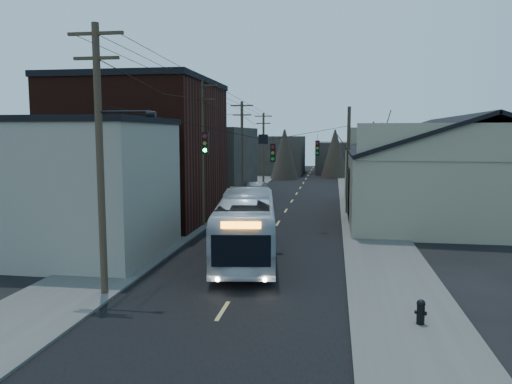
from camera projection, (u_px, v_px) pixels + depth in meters
ground at (209, 333)px, 16.04m from camera, size 160.00×160.00×0.00m
road_surface at (290, 204)px, 45.48m from camera, size 9.00×110.00×0.02m
sidewalk_left at (221, 202)px, 46.47m from camera, size 4.00×110.00×0.12m
sidewalk_right at (363, 205)px, 44.48m from camera, size 4.00×110.00×0.12m
building_clapboard at (82, 190)px, 25.85m from camera, size 8.00×8.00×7.00m
building_brick at (143, 153)px, 36.62m from camera, size 10.00×12.00×10.00m
building_left_far at (205, 161)px, 52.42m from camera, size 9.00×14.00×7.00m
warehouse at (453, 182)px, 38.27m from camera, size 16.16×20.60×7.73m
building_far_left at (272, 155)px, 80.40m from camera, size 10.00×12.00×6.00m
building_far_right at (353, 157)px, 83.37m from camera, size 12.00×14.00×5.00m
bare_tree at (372, 174)px, 34.26m from camera, size 0.40×0.40×7.20m
utility_lines at (245, 152)px, 39.64m from camera, size 11.24×45.28×10.50m
bus at (246, 226)px, 25.81m from camera, size 4.38×12.16×3.31m
parked_car at (255, 190)px, 50.40m from camera, size 2.00×4.66×1.49m
fire_hydrant at (421, 311)px, 16.44m from camera, size 0.41×0.29×0.84m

